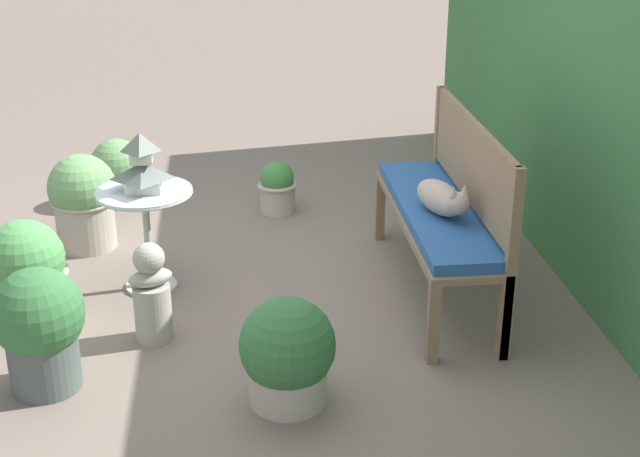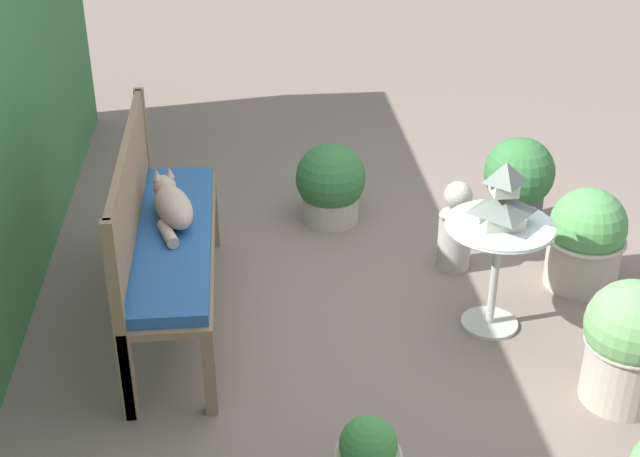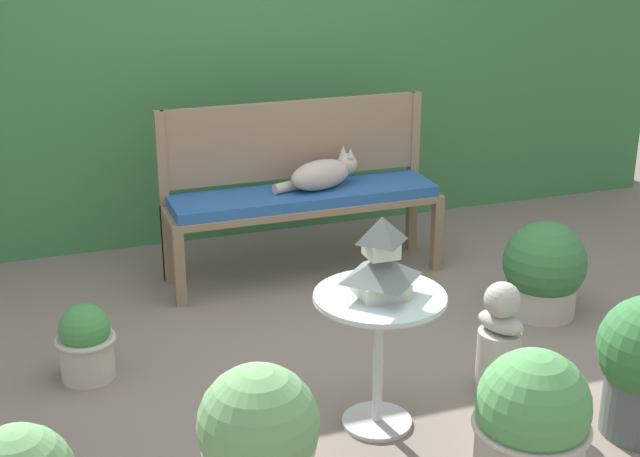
# 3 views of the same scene
# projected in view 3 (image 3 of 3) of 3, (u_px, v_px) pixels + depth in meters

# --- Properties ---
(ground) EXTENTS (30.00, 30.00, 0.00)m
(ground) POSITION_uv_depth(u_px,v_px,m) (368.00, 369.00, 4.47)
(ground) COLOR #75665B
(foliage_hedge_back) EXTENTS (6.40, 0.93, 2.25)m
(foliage_hedge_back) POSITION_uv_depth(u_px,v_px,m) (235.00, 63.00, 6.33)
(foliage_hedge_back) COLOR #38703D
(foliage_hedge_back) RESTS_ON ground
(garden_bench) EXTENTS (1.69, 0.44, 0.56)m
(garden_bench) POSITION_uv_depth(u_px,v_px,m) (304.00, 202.00, 5.43)
(garden_bench) COLOR #7F664C
(garden_bench) RESTS_ON ground
(bench_backrest) EXTENTS (1.69, 0.06, 1.07)m
(bench_backrest) POSITION_uv_depth(u_px,v_px,m) (294.00, 148.00, 5.50)
(bench_backrest) COLOR #7F664C
(bench_backrest) RESTS_ON ground
(cat) EXTENTS (0.56, 0.30, 0.23)m
(cat) POSITION_uv_depth(u_px,v_px,m) (323.00, 174.00, 5.41)
(cat) COLOR #A89989
(cat) RESTS_ON garden_bench
(patio_table) EXTENTS (0.58, 0.58, 0.64)m
(patio_table) POSITION_uv_depth(u_px,v_px,m) (379.00, 324.00, 3.84)
(patio_table) COLOR #B7B7B2
(patio_table) RESTS_ON ground
(pagoda_birdhouse) EXTENTS (0.28, 0.28, 0.35)m
(pagoda_birdhouse) POSITION_uv_depth(u_px,v_px,m) (381.00, 262.00, 3.74)
(pagoda_birdhouse) COLOR beige
(pagoda_birdhouse) RESTS_ON patio_table
(garden_bust) EXTENTS (0.22, 0.27, 0.57)m
(garden_bust) POSITION_uv_depth(u_px,v_px,m) (499.00, 342.00, 4.17)
(garden_bust) COLOR #A39E93
(garden_bust) RESTS_ON ground
(potted_plant_bench_left) EXTENTS (0.47, 0.47, 0.54)m
(potted_plant_bench_left) POSITION_uv_depth(u_px,v_px,m) (544.00, 271.00, 4.99)
(potted_plant_bench_left) COLOR #ADA393
(potted_plant_bench_left) RESTS_ON ground
(potted_plant_hedge_corner) EXTENTS (0.30, 0.30, 0.39)m
(potted_plant_hedge_corner) POSITION_uv_depth(u_px,v_px,m) (86.00, 343.00, 4.33)
(potted_plant_hedge_corner) COLOR #ADA393
(potted_plant_hedge_corner) RESTS_ON ground
(potted_plant_bench_right) EXTENTS (0.45, 0.45, 0.65)m
(potted_plant_bench_right) POSITION_uv_depth(u_px,v_px,m) (259.00, 446.00, 3.27)
(potted_plant_bench_right) COLOR #ADA393
(potted_plant_bench_right) RESTS_ON ground
(potted_plant_table_near) EXTENTS (0.46, 0.46, 0.62)m
(potted_plant_table_near) POSITION_uv_depth(u_px,v_px,m) (531.00, 426.00, 3.45)
(potted_plant_table_near) COLOR #ADA393
(potted_plant_table_near) RESTS_ON ground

